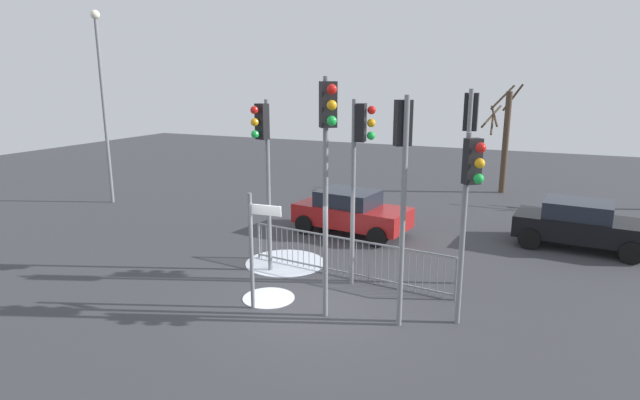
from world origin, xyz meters
The scene contains 15 objects.
ground_plane centered at (0.00, 0.00, 0.00)m, with size 60.00×60.00×0.00m, color #38383D.
traffic_light_mid_right centered at (0.44, -0.51, 3.75)m, with size 0.45×0.48×5.15m.
traffic_light_foreground_left centered at (3.17, 0.31, 2.98)m, with size 0.46×0.48×4.07m.
traffic_light_rear_right centered at (-2.15, 1.40, 3.36)m, with size 0.37×0.55×4.59m.
traffic_light_foreground_right centered at (2.76, 2.80, 3.56)m, with size 0.33×0.57×4.87m.
traffic_light_rear_left centered at (1.87, -0.07, 3.51)m, with size 0.45×0.48×4.79m.
traffic_light_mid_left centered at (0.39, 1.57, 3.39)m, with size 0.57×0.35×4.63m.
direction_sign_post centered at (-1.24, -0.70, 1.52)m, with size 0.79×0.10×2.69m.
pedestrian_guard_railing centered at (-0.02, 1.91, 0.55)m, with size 5.77×0.74×1.07m.
car_red_trailing centered at (-1.31, 5.66, 0.77)m, with size 4.00×2.36×1.47m.
car_black_near centered at (5.67, 7.05, 0.77)m, with size 3.95×2.23×1.47m.
street_lamp centered at (-12.16, 5.83, 4.66)m, with size 0.36×0.36×7.75m.
bare_tree_centre centered at (2.74, 14.59, 2.53)m, with size 1.66×1.86×4.91m.
snow_patch_kerb centered at (-2.00, 2.21, 0.01)m, with size 2.26×2.26×0.01m, color silver.
snow_patch_island centered at (-1.24, -0.10, 0.01)m, with size 1.24×1.24×0.01m, color white.
Camera 1 is at (4.45, -9.97, 5.07)m, focal length 28.72 mm.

